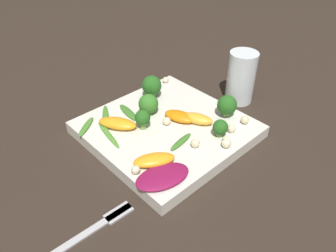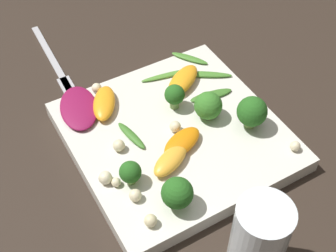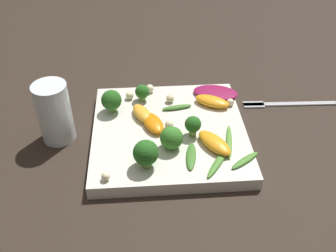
% 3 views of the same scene
% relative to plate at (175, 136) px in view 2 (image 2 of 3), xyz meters
% --- Properties ---
extents(ground_plane, '(2.40, 2.40, 0.00)m').
position_rel_plate_xyz_m(ground_plane, '(0.00, 0.00, -0.01)').
color(ground_plane, '#2D231C').
extents(plate, '(0.29, 0.29, 0.02)m').
position_rel_plate_xyz_m(plate, '(0.00, 0.00, 0.00)').
color(plate, silver).
rests_on(plate, ground_plane).
extents(drinking_glass, '(0.06, 0.06, 0.12)m').
position_rel_plate_xyz_m(drinking_glass, '(0.02, 0.21, 0.05)').
color(drinking_glass, white).
rests_on(drinking_glass, ground_plane).
extents(fork, '(0.02, 0.20, 0.01)m').
position_rel_plate_xyz_m(fork, '(0.09, -0.24, -0.01)').
color(fork, '#B2B2B7').
rests_on(fork, ground_plane).
extents(radicchio_leaf_0, '(0.08, 0.10, 0.01)m').
position_rel_plate_xyz_m(radicchio_leaf_0, '(0.10, -0.10, 0.02)').
color(radicchio_leaf_0, maroon).
rests_on(radicchio_leaf_0, plate).
extents(orange_segment_0, '(0.07, 0.05, 0.02)m').
position_rel_plate_xyz_m(orange_segment_0, '(0.04, 0.05, 0.02)').
color(orange_segment_0, '#FCAD33').
rests_on(orange_segment_0, plate).
extents(orange_segment_1, '(0.08, 0.07, 0.02)m').
position_rel_plate_xyz_m(orange_segment_1, '(-0.06, -0.08, 0.02)').
color(orange_segment_1, orange).
rests_on(orange_segment_1, plate).
extents(orange_segment_2, '(0.06, 0.08, 0.02)m').
position_rel_plate_xyz_m(orange_segment_2, '(0.07, -0.09, 0.02)').
color(orange_segment_2, orange).
rests_on(orange_segment_2, plate).
extents(orange_segment_3, '(0.07, 0.05, 0.02)m').
position_rel_plate_xyz_m(orange_segment_3, '(0.01, 0.03, 0.02)').
color(orange_segment_3, orange).
rests_on(orange_segment_3, plate).
extents(broccoli_floret_0, '(0.03, 0.03, 0.04)m').
position_rel_plate_xyz_m(broccoli_floret_0, '(0.09, 0.05, 0.03)').
color(broccoli_floret_0, '#7A9E51').
rests_on(broccoli_floret_0, plate).
extents(broccoli_floret_1, '(0.04, 0.04, 0.04)m').
position_rel_plate_xyz_m(broccoli_floret_1, '(-0.05, 0.00, 0.03)').
color(broccoli_floret_1, '#84AD5B').
rests_on(broccoli_floret_1, plate).
extents(broccoli_floret_2, '(0.03, 0.03, 0.04)m').
position_rel_plate_xyz_m(broccoli_floret_2, '(-0.02, -0.04, 0.04)').
color(broccoli_floret_2, '#7A9E51').
rests_on(broccoli_floret_2, plate).
extents(broccoli_floret_3, '(0.04, 0.04, 0.05)m').
position_rel_plate_xyz_m(broccoli_floret_3, '(-0.10, 0.05, 0.04)').
color(broccoli_floret_3, '#7A9E51').
rests_on(broccoli_floret_3, plate).
extents(broccoli_floret_4, '(0.04, 0.04, 0.05)m').
position_rel_plate_xyz_m(broccoli_floret_4, '(0.06, 0.11, 0.04)').
color(broccoli_floret_4, '#7A9E51').
rests_on(broccoli_floret_4, plate).
extents(arugula_sprig_0, '(0.09, 0.06, 0.01)m').
position_rel_plate_xyz_m(arugula_sprig_0, '(-0.10, -0.08, 0.02)').
color(arugula_sprig_0, '#47842D').
rests_on(arugula_sprig_0, plate).
extents(arugula_sprig_1, '(0.09, 0.03, 0.00)m').
position_rel_plate_xyz_m(arugula_sprig_1, '(-0.05, -0.10, 0.01)').
color(arugula_sprig_1, '#518E33').
rests_on(arugula_sprig_1, plate).
extents(arugula_sprig_2, '(0.02, 0.06, 0.01)m').
position_rel_plate_xyz_m(arugula_sprig_2, '(0.06, -0.02, 0.02)').
color(arugula_sprig_2, '#3D7528').
rests_on(arugula_sprig_2, plate).
extents(arugula_sprig_3, '(0.07, 0.03, 0.01)m').
position_rel_plate_xyz_m(arugula_sprig_3, '(-0.08, -0.03, 0.02)').
color(arugula_sprig_3, '#3D7528').
rests_on(arugula_sprig_3, plate).
extents(arugula_sprig_4, '(0.05, 0.06, 0.01)m').
position_rel_plate_xyz_m(arugula_sprig_4, '(-0.10, -0.12, 0.02)').
color(arugula_sprig_4, '#47842D').
rests_on(arugula_sprig_4, plate).
extents(macadamia_nut_0, '(0.02, 0.02, 0.02)m').
position_rel_plate_xyz_m(macadamia_nut_0, '(0.10, 0.07, 0.02)').
color(macadamia_nut_0, beige).
rests_on(macadamia_nut_0, plate).
extents(macadamia_nut_1, '(0.01, 0.01, 0.01)m').
position_rel_plate_xyz_m(macadamia_nut_1, '(0.11, 0.04, 0.02)').
color(macadamia_nut_1, beige).
rests_on(macadamia_nut_1, plate).
extents(macadamia_nut_2, '(0.01, 0.01, 0.01)m').
position_rel_plate_xyz_m(macadamia_nut_2, '(-0.12, 0.11, 0.02)').
color(macadamia_nut_2, beige).
rests_on(macadamia_nut_2, plate).
extents(macadamia_nut_3, '(0.02, 0.02, 0.02)m').
position_rel_plate_xyz_m(macadamia_nut_3, '(0.08, -0.01, 0.02)').
color(macadamia_nut_3, beige).
rests_on(macadamia_nut_3, plate).
extents(macadamia_nut_4, '(0.02, 0.02, 0.02)m').
position_rel_plate_xyz_m(macadamia_nut_4, '(0.12, 0.03, 0.02)').
color(macadamia_nut_4, beige).
rests_on(macadamia_nut_4, plate).
extents(macadamia_nut_5, '(0.02, 0.02, 0.02)m').
position_rel_plate_xyz_m(macadamia_nut_5, '(0.06, -0.13, 0.02)').
color(macadamia_nut_5, beige).
rests_on(macadamia_nut_5, plate).
extents(macadamia_nut_6, '(0.02, 0.02, 0.02)m').
position_rel_plate_xyz_m(macadamia_nut_6, '(-0.00, -0.00, 0.02)').
color(macadamia_nut_6, beige).
rests_on(macadamia_nut_6, plate).
extents(macadamia_nut_7, '(0.02, 0.02, 0.02)m').
position_rel_plate_xyz_m(macadamia_nut_7, '(0.10, 0.12, 0.02)').
color(macadamia_nut_7, beige).
rests_on(macadamia_nut_7, plate).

